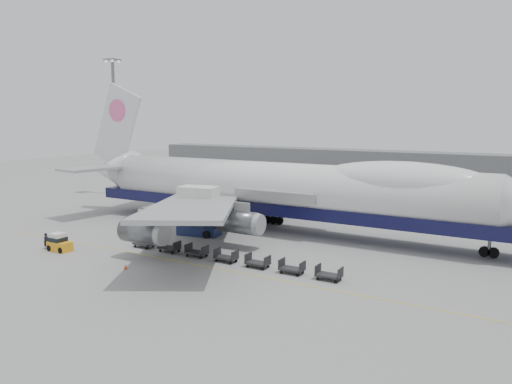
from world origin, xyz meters
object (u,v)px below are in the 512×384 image
Objects in this scene: airliner at (284,188)px; baggage_tug at (59,243)px; catering_truck at (199,208)px; ground_worker at (46,241)px.

airliner is 24.96× the size of baggage_tug.
catering_truck is at bearing -137.34° from airliner.
ground_worker is at bearing -138.20° from catering_truck.
baggage_tug is at bearing -73.78° from ground_worker.
ground_worker is at bearing -173.78° from baggage_tug.
baggage_tug is 1.90m from ground_worker.
catering_truck is 3.39× the size of ground_worker.
baggage_tug is 1.48× the size of ground_worker.
ground_worker is (-18.72, -21.69, -4.72)m from airliner.
ground_worker is (-1.88, -0.20, 0.03)m from baggage_tug.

